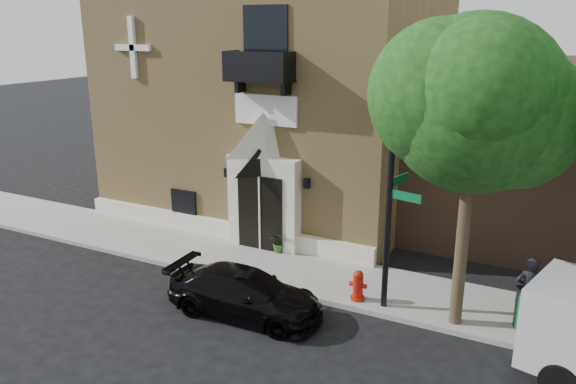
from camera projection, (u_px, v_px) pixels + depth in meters
name	position (u px, v px, depth m)	size (l,w,h in m)	color
ground	(249.00, 287.00, 16.93)	(120.00, 120.00, 0.00)	black
sidewalk	(300.00, 272.00, 17.75)	(42.00, 3.00, 0.15)	gray
church	(283.00, 98.00, 23.69)	(12.20, 11.01, 9.30)	tan
street_tree_left	(476.00, 103.00, 12.91)	(4.97, 4.38, 7.77)	#38281C
black_sedan	(245.00, 293.00, 15.14)	(1.77, 4.36, 1.27)	black
street_sign	(390.00, 196.00, 14.59)	(0.98, 1.13, 6.29)	black
fire_hydrant	(358.00, 285.00, 15.71)	(0.50, 0.40, 0.88)	#A71409
dumpster	(555.00, 316.00, 13.81)	(1.95, 1.53, 1.12)	#0E331A
planter	(280.00, 242.00, 19.06)	(0.64, 0.55, 0.71)	#325C26
pedestrian_near	(528.00, 290.00, 14.44)	(0.64, 0.42, 1.77)	black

